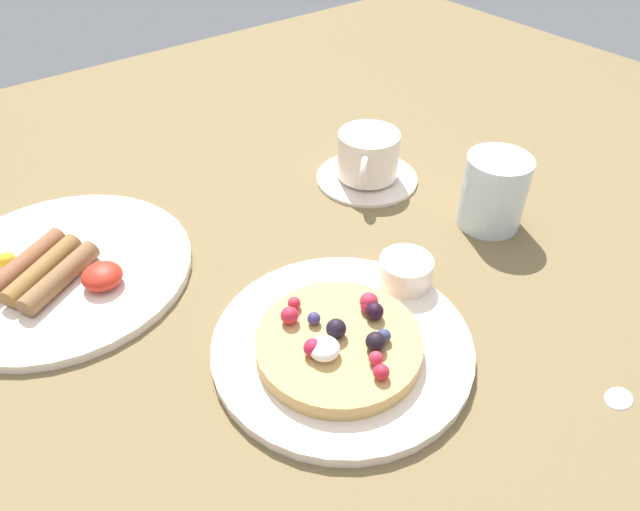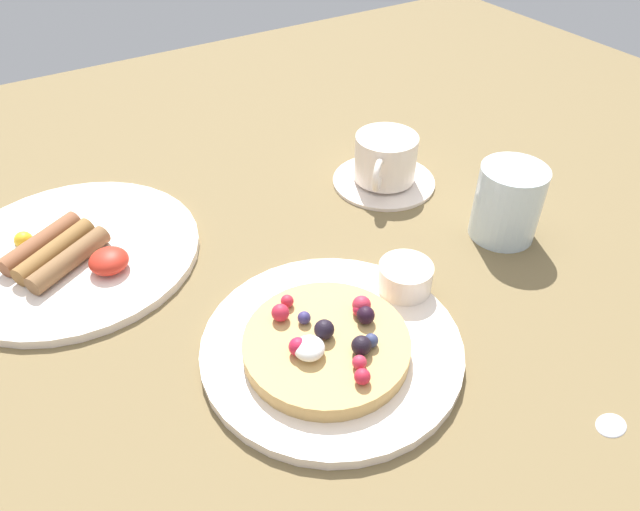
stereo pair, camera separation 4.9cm
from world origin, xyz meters
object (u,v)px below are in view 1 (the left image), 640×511
object	(u,v)px
breakfast_plate	(62,270)
coffee_cup	(368,154)
syrup_ramekin	(405,271)
pancake_plate	(342,345)
water_glass	(494,192)
coffee_saucer	(367,177)

from	to	relation	value
breakfast_plate	coffee_cup	distance (cm)	38.92
syrup_ramekin	coffee_cup	xyz separation A→B (cm)	(11.08, 18.37, 1.26)
breakfast_plate	syrup_ramekin	bearing A→B (deg)	-41.87
syrup_ramekin	breakfast_plate	bearing A→B (deg)	138.13
syrup_ramekin	coffee_cup	world-z (taller)	coffee_cup
pancake_plate	breakfast_plate	bearing A→B (deg)	122.33
syrup_ramekin	water_glass	xyz separation A→B (cm)	(16.30, 2.42, 1.72)
water_glass	coffee_cup	bearing A→B (deg)	108.14
pancake_plate	coffee_cup	distance (cm)	29.96
pancake_plate	syrup_ramekin	xyz separation A→B (cm)	(10.27, 2.39, 2.09)
coffee_saucer	syrup_ramekin	bearing A→B (deg)	-121.21
pancake_plate	breakfast_plate	world-z (taller)	pancake_plate
syrup_ramekin	water_glass	world-z (taller)	water_glass
pancake_plate	coffee_saucer	xyz separation A→B (cm)	(21.46, 20.87, -0.13)
pancake_plate	coffee_saucer	size ratio (longest dim) A/B	1.82
coffee_cup	water_glass	size ratio (longest dim) A/B	1.07
pancake_plate	coffee_saucer	world-z (taller)	pancake_plate
syrup_ramekin	coffee_cup	distance (cm)	21.49
water_glass	coffee_saucer	bearing A→B (deg)	107.63
coffee_cup	water_glass	distance (cm)	16.79
syrup_ramekin	coffee_cup	size ratio (longest dim) A/B	0.58
pancake_plate	water_glass	xyz separation A→B (cm)	(26.57, 4.81, 3.81)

